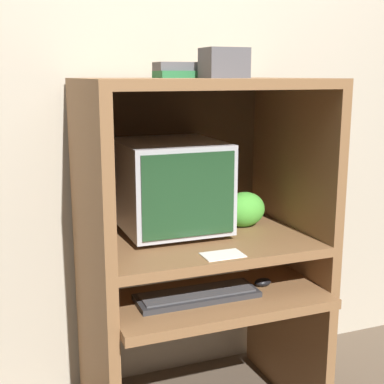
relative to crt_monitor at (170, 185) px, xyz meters
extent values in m
cube|color=#B2A893|center=(0.09, 0.30, 0.33)|extent=(6.00, 0.06, 2.60)
cube|color=brown|center=(-0.33, -0.09, -0.67)|extent=(0.04, 0.67, 0.61)
cube|color=brown|center=(0.51, -0.09, -0.67)|extent=(0.04, 0.67, 0.61)
cube|color=brown|center=(0.09, -0.29, -0.38)|extent=(0.80, 0.39, 0.04)
cube|color=brown|center=(-0.33, -0.09, -0.28)|extent=(0.04, 0.67, 0.18)
cube|color=brown|center=(0.51, -0.09, -0.28)|extent=(0.04, 0.67, 0.18)
cube|color=brown|center=(0.09, -0.09, -0.21)|extent=(0.80, 0.67, 0.04)
cube|color=brown|center=(-0.33, -0.09, 0.11)|extent=(0.04, 0.67, 0.60)
cube|color=brown|center=(0.51, -0.09, 0.11)|extent=(0.04, 0.67, 0.60)
cube|color=brown|center=(0.09, -0.09, 0.40)|extent=(0.80, 0.67, 0.04)
cube|color=#48321E|center=(0.09, 0.23, 0.11)|extent=(0.80, 0.01, 0.60)
cylinder|color=#B2B2B7|center=(0.00, 0.00, -0.18)|extent=(0.22, 0.22, 0.02)
cube|color=#B2B2B7|center=(0.00, 0.00, 0.00)|extent=(0.39, 0.43, 0.34)
cube|color=#1E4223|center=(0.00, -0.21, 0.00)|extent=(0.35, 0.01, 0.31)
cube|color=#2D2D30|center=(0.01, -0.29, -0.36)|extent=(0.45, 0.15, 0.02)
cube|color=#474749|center=(0.01, -0.29, -0.34)|extent=(0.41, 0.12, 0.01)
ellipsoid|color=black|center=(0.28, -0.27, -0.35)|extent=(0.07, 0.05, 0.03)
ellipsoid|color=green|center=(0.31, -0.05, -0.12)|extent=(0.18, 0.13, 0.15)
cube|color=#236638|center=(0.05, 0.01, 0.43)|extent=(0.18, 0.13, 0.03)
cube|color=#4C4C51|center=(0.04, 0.02, 0.46)|extent=(0.17, 0.11, 0.03)
cube|color=white|center=(0.07, -0.35, -0.19)|extent=(0.14, 0.09, 0.00)
cube|color=#4C4C51|center=(0.17, -0.13, 0.47)|extent=(0.16, 0.13, 0.11)
camera|label=1|loc=(-0.66, -1.97, 0.43)|focal=50.00mm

